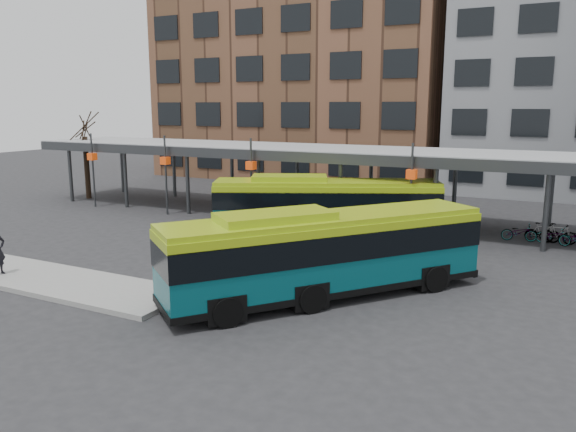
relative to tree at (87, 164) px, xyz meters
name	(u,v)px	position (x,y,z in m)	size (l,w,h in m)	color
ground	(191,277)	(18.00, -12.00, -2.43)	(120.00, 120.00, 0.00)	#28282B
boarding_island	(28,276)	(12.50, -15.00, -2.34)	(14.00, 3.00, 0.18)	gray
canopy	(323,152)	(17.94, 0.87, 1.47)	(40.00, 6.53, 4.80)	#999B9E
tree	(87,164)	(0.00, 0.00, 0.00)	(1.64, 1.64, 5.60)	black
building_brick	(308,57)	(8.00, 20.00, 8.57)	(26.00, 14.00, 22.00)	brown
bus_front	(325,251)	(23.59, -11.81, -0.79)	(8.97, 10.52, 3.16)	#074D55
bus_rear	(325,205)	(19.87, -3.16, -0.82)	(11.22, 6.96, 3.11)	#074D55
bike_rack	(551,235)	(30.25, 0.20, -1.97)	(4.40, 1.03, 0.99)	slate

